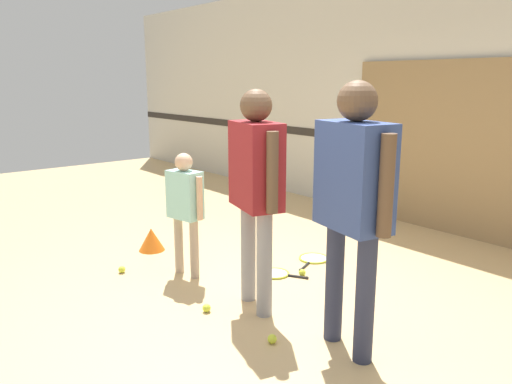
{
  "coord_description": "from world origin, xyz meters",
  "views": [
    {
      "loc": [
        2.67,
        -2.53,
        1.82
      ],
      "look_at": [
        -0.25,
        -0.12,
        0.96
      ],
      "focal_mm": 35.0,
      "sensor_mm": 36.0,
      "label": 1
    }
  ],
  "objects_px": {
    "tennis_ball_near_instructor": "(207,308)",
    "tennis_ball_stray_right": "(122,269)",
    "racket_spare_on_floor": "(277,274)",
    "racket_second_spare": "(313,259)",
    "person_student_left": "(185,201)",
    "training_cone": "(151,239)",
    "person_student_right": "(353,190)",
    "tennis_ball_stray_left": "(272,339)",
    "person_instructor": "(256,177)",
    "tennis_ball_by_spare_racket": "(302,273)"
  },
  "relations": [
    {
      "from": "person_student_left",
      "to": "training_cone",
      "type": "distance_m",
      "value": 1.03
    },
    {
      "from": "tennis_ball_by_spare_racket",
      "to": "training_cone",
      "type": "height_order",
      "value": "training_cone"
    },
    {
      "from": "person_student_left",
      "to": "tennis_ball_stray_left",
      "type": "height_order",
      "value": "person_student_left"
    },
    {
      "from": "tennis_ball_near_instructor",
      "to": "tennis_ball_by_spare_racket",
      "type": "bearing_deg",
      "value": 92.4
    },
    {
      "from": "person_instructor",
      "to": "racket_spare_on_floor",
      "type": "relative_size",
      "value": 3.66
    },
    {
      "from": "racket_second_spare",
      "to": "training_cone",
      "type": "bearing_deg",
      "value": -72.81
    },
    {
      "from": "person_student_left",
      "to": "person_student_right",
      "type": "bearing_deg",
      "value": -7.15
    },
    {
      "from": "person_student_left",
      "to": "racket_spare_on_floor",
      "type": "distance_m",
      "value": 1.11
    },
    {
      "from": "racket_second_spare",
      "to": "tennis_ball_by_spare_racket",
      "type": "bearing_deg",
      "value": 7.34
    },
    {
      "from": "person_student_left",
      "to": "training_cone",
      "type": "height_order",
      "value": "person_student_left"
    },
    {
      "from": "person_student_right",
      "to": "tennis_ball_near_instructor",
      "type": "height_order",
      "value": "person_student_right"
    },
    {
      "from": "tennis_ball_stray_left",
      "to": "person_student_left",
      "type": "bearing_deg",
      "value": 171.76
    },
    {
      "from": "person_student_left",
      "to": "racket_spare_on_floor",
      "type": "bearing_deg",
      "value": 38.93
    },
    {
      "from": "racket_spare_on_floor",
      "to": "training_cone",
      "type": "height_order",
      "value": "training_cone"
    },
    {
      "from": "person_student_right",
      "to": "racket_second_spare",
      "type": "xyz_separation_m",
      "value": [
        -1.37,
        1.08,
        -1.11
      ]
    },
    {
      "from": "tennis_ball_by_spare_racket",
      "to": "tennis_ball_stray_right",
      "type": "relative_size",
      "value": 1.0
    },
    {
      "from": "tennis_ball_stray_left",
      "to": "tennis_ball_stray_right",
      "type": "relative_size",
      "value": 1.0
    },
    {
      "from": "racket_second_spare",
      "to": "tennis_ball_near_instructor",
      "type": "bearing_deg",
      "value": -13.05
    },
    {
      "from": "tennis_ball_stray_left",
      "to": "person_student_right",
      "type": "bearing_deg",
      "value": 42.48
    },
    {
      "from": "tennis_ball_stray_right",
      "to": "racket_spare_on_floor",
      "type": "bearing_deg",
      "value": 48.68
    },
    {
      "from": "tennis_ball_near_instructor",
      "to": "tennis_ball_by_spare_racket",
      "type": "relative_size",
      "value": 1.0
    },
    {
      "from": "person_student_right",
      "to": "racket_spare_on_floor",
      "type": "bearing_deg",
      "value": -9.72
    },
    {
      "from": "racket_second_spare",
      "to": "tennis_ball_stray_left",
      "type": "xyz_separation_m",
      "value": [
        0.98,
        -1.43,
        0.02
      ]
    },
    {
      "from": "racket_spare_on_floor",
      "to": "tennis_ball_stray_left",
      "type": "distance_m",
      "value": 1.27
    },
    {
      "from": "person_student_left",
      "to": "tennis_ball_near_instructor",
      "type": "bearing_deg",
      "value": -32.46
    },
    {
      "from": "tennis_ball_stray_left",
      "to": "training_cone",
      "type": "distance_m",
      "value": 2.33
    },
    {
      "from": "person_student_left",
      "to": "person_instructor",
      "type": "bearing_deg",
      "value": -7.1
    },
    {
      "from": "racket_second_spare",
      "to": "tennis_ball_stray_right",
      "type": "height_order",
      "value": "tennis_ball_stray_right"
    },
    {
      "from": "racket_spare_on_floor",
      "to": "tennis_ball_stray_right",
      "type": "bearing_deg",
      "value": -160.57
    },
    {
      "from": "person_instructor",
      "to": "training_cone",
      "type": "relative_size",
      "value": 6.25
    },
    {
      "from": "person_instructor",
      "to": "tennis_ball_stray_left",
      "type": "height_order",
      "value": "person_instructor"
    },
    {
      "from": "person_student_right",
      "to": "tennis_ball_stray_left",
      "type": "distance_m",
      "value": 1.21
    },
    {
      "from": "person_student_left",
      "to": "training_cone",
      "type": "bearing_deg",
      "value": 163.82
    },
    {
      "from": "person_student_right",
      "to": "tennis_ball_stray_left",
      "type": "xyz_separation_m",
      "value": [
        -0.38,
        -0.35,
        -1.09
      ]
    },
    {
      "from": "tennis_ball_by_spare_racket",
      "to": "tennis_ball_stray_left",
      "type": "height_order",
      "value": "same"
    },
    {
      "from": "tennis_ball_by_spare_racket",
      "to": "tennis_ball_stray_right",
      "type": "height_order",
      "value": "same"
    },
    {
      "from": "person_student_left",
      "to": "tennis_ball_near_instructor",
      "type": "height_order",
      "value": "person_student_left"
    },
    {
      "from": "racket_spare_on_floor",
      "to": "racket_second_spare",
      "type": "height_order",
      "value": "same"
    },
    {
      "from": "person_student_left",
      "to": "tennis_ball_stray_left",
      "type": "bearing_deg",
      "value": -19.61
    },
    {
      "from": "person_instructor",
      "to": "tennis_ball_by_spare_racket",
      "type": "height_order",
      "value": "person_instructor"
    },
    {
      "from": "person_student_right",
      "to": "training_cone",
      "type": "relative_size",
      "value": 6.48
    },
    {
      "from": "person_instructor",
      "to": "person_student_right",
      "type": "relative_size",
      "value": 0.96
    },
    {
      "from": "racket_spare_on_floor",
      "to": "tennis_ball_stray_right",
      "type": "xyz_separation_m",
      "value": [
        -0.99,
        -1.12,
        0.02
      ]
    },
    {
      "from": "training_cone",
      "to": "racket_second_spare",
      "type": "bearing_deg",
      "value": 40.93
    },
    {
      "from": "racket_spare_on_floor",
      "to": "tennis_ball_near_instructor",
      "type": "bearing_deg",
      "value": -106.01
    },
    {
      "from": "person_student_right",
      "to": "tennis_ball_stray_right",
      "type": "height_order",
      "value": "person_student_right"
    },
    {
      "from": "person_instructor",
      "to": "racket_second_spare",
      "type": "distance_m",
      "value": 1.64
    },
    {
      "from": "racket_second_spare",
      "to": "tennis_ball_near_instructor",
      "type": "xyz_separation_m",
      "value": [
        0.29,
        -1.52,
        0.02
      ]
    },
    {
      "from": "tennis_ball_near_instructor",
      "to": "tennis_ball_stray_right",
      "type": "bearing_deg",
      "value": -172.23
    },
    {
      "from": "person_student_left",
      "to": "tennis_ball_by_spare_racket",
      "type": "bearing_deg",
      "value": 37.23
    }
  ]
}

